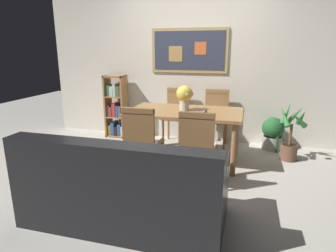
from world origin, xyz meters
name	(u,v)px	position (x,y,z in m)	size (l,w,h in m)	color
ground_plane	(170,170)	(0.00, 0.00, 0.00)	(12.00, 12.00, 0.00)	#B7B2A8
wall_back_with_painting	(193,64)	(0.00, 1.51, 1.30)	(5.20, 0.14, 2.60)	silver
dining_table	(185,117)	(0.10, 0.42, 0.63)	(1.55, 0.89, 0.72)	#9E7042
dining_chair_near_right	(198,144)	(0.42, -0.39, 0.54)	(0.40, 0.41, 0.91)	#9E7042
dining_chair_far_left	(177,111)	(-0.21, 1.22, 0.54)	(0.40, 0.41, 0.91)	#9E7042
dining_chair_near_left	(142,137)	(-0.26, -0.34, 0.54)	(0.40, 0.41, 0.91)	#9E7042
dining_chair_far_right	(216,113)	(0.44, 1.22, 0.54)	(0.40, 0.41, 0.91)	#9E7042
leather_couch	(124,190)	(-0.11, -1.22, 0.31)	(1.80, 0.84, 0.84)	black
bookshelf	(117,108)	(-1.33, 1.25, 0.51)	(0.36, 0.28, 1.10)	#9E7042
potted_ivy	(273,133)	(1.34, 1.25, 0.26)	(0.34, 0.34, 0.54)	#B2ADA3
potted_palm	(290,137)	(1.54, 0.81, 0.35)	(0.40, 0.40, 0.83)	brown
flower_vase	(185,96)	(0.09, 0.42, 0.93)	(0.23, 0.22, 0.35)	beige
tv_remote	(203,112)	(0.37, 0.32, 0.74)	(0.07, 0.16, 0.02)	black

